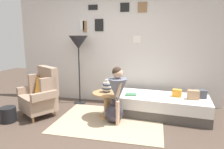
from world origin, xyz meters
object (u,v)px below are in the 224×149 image
floor_lamp (78,45)px  person_child (118,89)px  side_table (106,100)px  armchair (41,94)px  magazine_basket (8,115)px  daybed (159,105)px  book_on_daybed (131,94)px  demijohn_near (114,113)px  vase_striped (107,87)px

floor_lamp → person_child: (1.11, -0.99, -0.71)m
side_table → armchair: bearing=-173.4°
armchair → magazine_basket: (-0.42, -0.44, -0.30)m
side_table → person_child: bearing=-43.7°
person_child → daybed: bearing=41.1°
side_table → person_child: (0.27, -0.26, 0.30)m
book_on_daybed → armchair: bearing=-165.8°
demijohn_near → floor_lamp: bearing=138.8°
vase_striped → armchair: bearing=-172.1°
book_on_daybed → magazine_basket: 2.35m
person_child → demijohn_near: size_ratio=2.41×
side_table → magazine_basket: side_table is taller
armchair → side_table: bearing=6.6°
floor_lamp → person_child: 1.64m
demijohn_near → daybed: bearing=34.1°
person_child → demijohn_near: bearing=133.2°
floor_lamp → book_on_daybed: 1.66m
armchair → book_on_daybed: armchair is taller
vase_striped → daybed: bearing=19.1°
demijohn_near → magazine_basket: demijohn_near is taller
daybed → armchair: bearing=-167.1°
vase_striped → demijohn_near: bearing=-46.9°
daybed → magazine_basket: daybed is taller
floor_lamp → demijohn_near: (1.03, -0.90, -1.20)m
daybed → vase_striped: bearing=-160.9°
vase_striped → side_table: bearing=-90.0°
book_on_daybed → vase_striped: bearing=-149.3°
side_table → vase_striped: 0.25m
floor_lamp → person_child: size_ratio=1.50×
side_table → person_child: person_child is taller
armchair → demijohn_near: size_ratio=2.22×
armchair → magazine_basket: armchair is taller
person_child → book_on_daybed: (0.17, 0.54, -0.25)m
floor_lamp → vase_striped: bearing=-39.8°
armchair → person_child: person_child is taller
magazine_basket → book_on_daybed: bearing=22.2°
vase_striped → book_on_daybed: bearing=30.7°
book_on_daybed → magazine_basket: book_on_daybed is taller
daybed → side_table: side_table is taller
daybed → book_on_daybed: 0.60m
side_table → person_child: size_ratio=0.50×
side_table → floor_lamp: bearing=139.0°
demijohn_near → magazine_basket: 1.96m
armchair → vase_striped: (1.30, 0.18, 0.17)m
floor_lamp → person_child: bearing=-41.7°
demijohn_near → armchair: bearing=179.3°
person_child → book_on_daybed: 0.62m
daybed → demijohn_near: 0.97m
side_table → daybed: bearing=20.7°
book_on_daybed → demijohn_near: 0.57m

